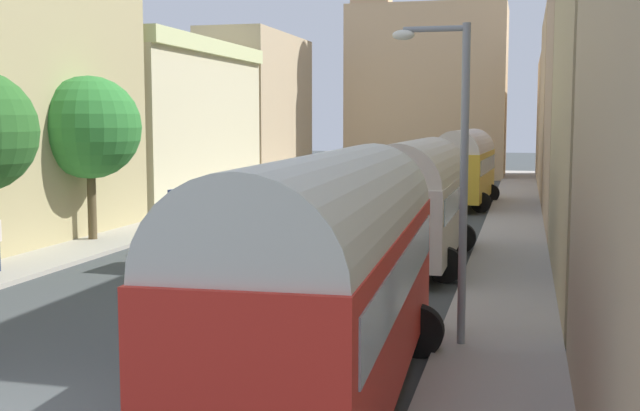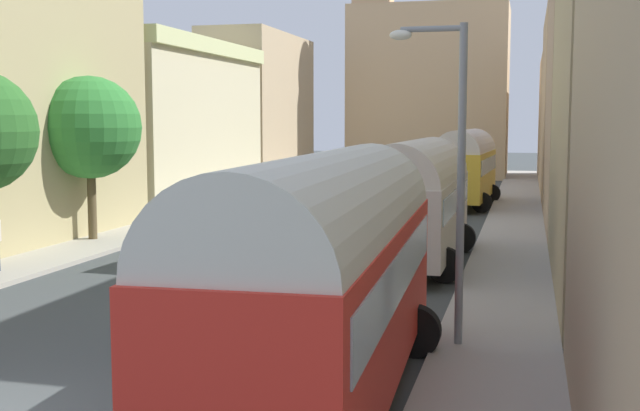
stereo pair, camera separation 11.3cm
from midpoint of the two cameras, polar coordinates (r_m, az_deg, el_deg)
The scene contains 22 objects.
ground_plane at distance 38.06m, azimuth 2.65°, elevation -0.82°, with size 154.00×154.00×0.00m, color #404646.
sidewalk_left at distance 40.15m, azimuth -7.53°, elevation -0.41°, with size 2.50×70.00×0.14m, color #ADA798.
sidewalk_right at distance 37.26m, azimuth 13.63°, elevation -1.03°, with size 2.50×70.00×0.14m, color #AFA9A1.
building_left_2 at distance 44.90m, azimuth -10.39°, elevation 5.80°, with size 5.73×14.96×8.77m.
building_left_3 at distance 57.96m, azimuth -4.26°, elevation 6.74°, with size 4.68×12.55×10.49m.
building_right_2 at distance 35.72m, azimuth 19.30°, elevation 9.54°, with size 4.58×11.82×13.82m.
building_right_3 at distance 49.05m, azimuth 18.11°, elevation 6.57°, with size 4.49×13.33×10.48m.
building_right_4 at distance 62.89m, azimuth 17.40°, elevation 5.77°, with size 4.72×13.22×9.04m.
distant_church at distance 65.30m, azimuth 7.73°, elevation 8.95°, with size 12.21×7.32×22.68m.
parked_bus_0 at distance 12.80m, azimuth 0.61°, elevation -4.39°, with size 3.52×9.88×4.07m.
parked_bus_1 at distance 25.63m, azimuth 6.95°, elevation 0.62°, with size 3.39×8.68×3.94m.
parked_bus_2 at distance 43.13m, azimuth 10.31°, elevation 2.90°, with size 3.47×8.45×4.05m.
cargo_truck_0 at distance 26.48m, azimuth -5.95°, elevation -1.17°, with size 3.42×7.19×2.47m.
car_0 at distance 39.07m, azimuth 0.05°, elevation 0.58°, with size 2.38×4.09×1.65m.
car_1 at distance 46.02m, azimuth 3.10°, elevation 1.35°, with size 2.24×4.08×1.53m.
car_2 at distance 53.24m, azimuth 4.05°, elevation 1.98°, with size 2.46×4.41×1.51m.
car_3 at distance 23.05m, azimuth -0.76°, elevation -3.42°, with size 2.24×3.76×1.55m.
car_4 at distance 30.31m, azimuth 3.63°, elevation -1.22°, with size 2.27×3.77×1.43m.
car_5 at distance 38.45m, azimuth 5.90°, elevation 0.38°, with size 2.26×3.80×1.55m.
car_6 at distance 47.05m, azimuth 6.73°, elevation 1.38°, with size 2.24×4.34×1.48m.
streetlamp_near at distance 16.01m, azimuth 9.44°, elevation 3.23°, with size 1.52×0.28×6.42m.
roadside_tree_2 at distance 31.05m, azimuth -15.80°, elevation 5.28°, with size 3.78×3.78×6.17m.
Camera 2 is at (7.75, -9.97, 4.58)m, focal length 45.47 mm.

